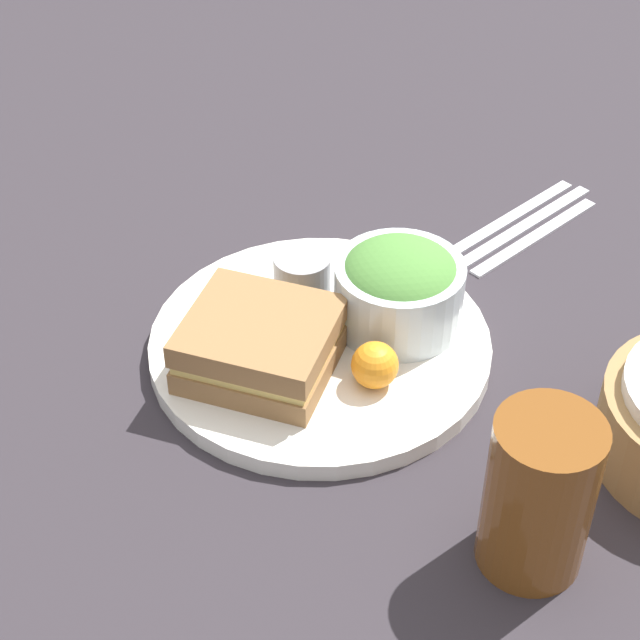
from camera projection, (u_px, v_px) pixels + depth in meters
ground_plane at (320, 353)px, 0.89m from camera, size 4.00×4.00×0.00m
plate at (320, 346)px, 0.88m from camera, size 0.28×0.28×0.02m
sandwich at (260, 344)px, 0.84m from camera, size 0.12×0.13×0.05m
salad_bowl at (399, 286)px, 0.87m from camera, size 0.11×0.11×0.07m
dressing_cup at (302, 276)px, 0.91m from camera, size 0.05×0.05×0.04m
orange_wedge at (375, 365)px, 0.83m from camera, size 0.04×0.04×0.04m
drink_glass at (539, 495)px, 0.69m from camera, size 0.07×0.07×0.12m
fork at (506, 220)px, 1.03m from camera, size 0.19×0.07×0.01m
knife at (520, 228)px, 1.02m from camera, size 0.20×0.07×0.01m
spoon at (535, 236)px, 1.01m from camera, size 0.17×0.07×0.01m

